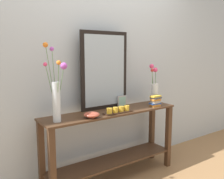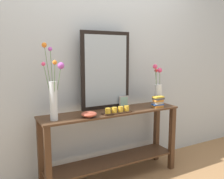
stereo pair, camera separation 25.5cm
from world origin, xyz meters
name	(u,v)px [view 1 (the left image)]	position (x,y,z in m)	size (l,w,h in m)	color
ground_plane	(112,179)	(0.00, 0.00, -0.01)	(7.00, 6.00, 0.02)	#997047
wall_back	(97,56)	(0.00, 0.30, 1.35)	(6.40, 0.08, 2.70)	#B2BCC1
console_table	(112,138)	(0.00, 0.00, 0.47)	(1.55, 0.36, 0.77)	#472D1C
mirror_leaning	(105,71)	(0.01, 0.15, 1.19)	(0.59, 0.03, 0.85)	black
tall_vase_left	(56,93)	(-0.63, -0.04, 1.03)	(0.19, 0.26, 0.71)	silver
vase_right	(155,89)	(0.63, 0.01, 0.95)	(0.17, 0.14, 0.49)	silver
candle_tray	(118,110)	(0.00, -0.11, 0.80)	(0.32, 0.09, 0.07)	#382316
picture_frame_small	(122,101)	(0.22, 0.11, 0.83)	(0.12, 0.01, 0.13)	#B7B2AD
decorative_bowl	(92,115)	(-0.32, -0.11, 0.80)	(0.15, 0.15, 0.06)	#B24C38
book_stack	(155,101)	(0.54, -0.10, 0.84)	(0.13, 0.10, 0.13)	orange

